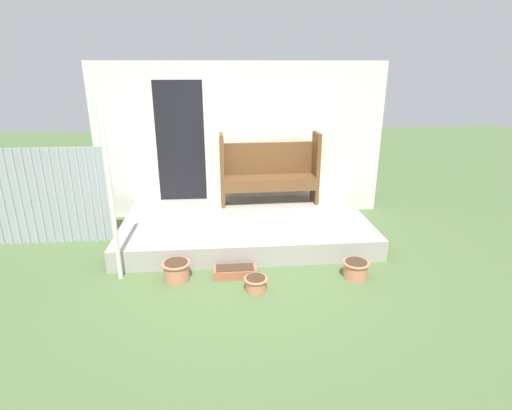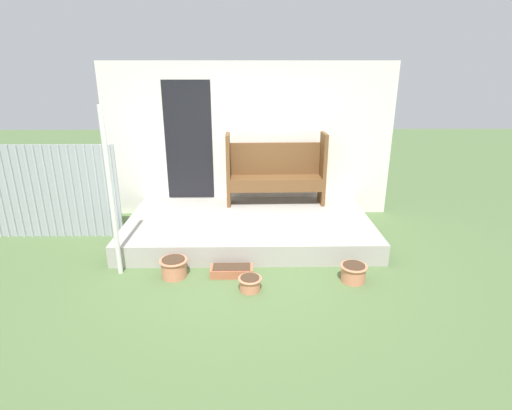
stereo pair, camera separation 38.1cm
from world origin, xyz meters
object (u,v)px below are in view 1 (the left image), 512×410
at_px(bench, 269,169).
at_px(flower_pot_right, 356,268).
at_px(support_post, 111,198).
at_px(flower_pot_middle, 256,283).
at_px(planter_box_rect, 235,272).
at_px(flower_pot_left, 177,270).

height_order(bench, flower_pot_right, bench).
distance_m(support_post, flower_pot_middle, 1.98).
relative_size(bench, flower_pot_right, 4.88).
bearing_deg(bench, planter_box_rect, -109.93).
xyz_separation_m(flower_pot_left, flower_pot_right, (2.23, -0.15, -0.01)).
bearing_deg(support_post, planter_box_rect, -3.09).
relative_size(support_post, flower_pot_right, 6.29).
relative_size(flower_pot_middle, planter_box_rect, 0.53).
height_order(bench, planter_box_rect, bench).
distance_m(bench, flower_pot_left, 2.54).
bearing_deg(bench, flower_pot_left, -126.21).
distance_m(flower_pot_middle, flower_pot_right, 1.29).
bearing_deg(flower_pot_right, support_post, 175.22).
bearing_deg(flower_pot_right, bench, 111.60).
height_order(support_post, flower_pot_middle, support_post).
bearing_deg(planter_box_rect, flower_pot_left, -178.17).
height_order(bench, flower_pot_middle, bench).
relative_size(support_post, planter_box_rect, 3.92).
xyz_separation_m(support_post, bench, (2.10, 1.88, -0.17)).
bearing_deg(flower_pot_left, flower_pot_middle, -19.61).
xyz_separation_m(flower_pot_middle, flower_pot_right, (1.28, 0.20, 0.03)).
bearing_deg(support_post, flower_pot_left, -8.07).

